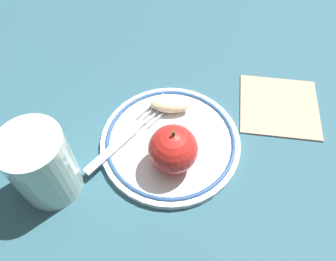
{
  "coord_description": "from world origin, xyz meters",
  "views": [
    {
      "loc": [
        -0.09,
        0.25,
        0.4
      ],
      "look_at": [
        0.0,
        0.02,
        0.03
      ],
      "focal_mm": 35.0,
      "sensor_mm": 36.0,
      "label": 1
    }
  ],
  "objects_px": {
    "apple_red_whole": "(173,149)",
    "apple_slice_front": "(170,105)",
    "fork": "(128,135)",
    "napkin_folded": "(279,106)",
    "plate": "(168,141)",
    "drinking_glass": "(42,165)"
  },
  "relations": [
    {
      "from": "apple_slice_front",
      "to": "drinking_glass",
      "type": "xyz_separation_m",
      "value": [
        0.1,
        0.17,
        0.03
      ]
    },
    {
      "from": "plate",
      "to": "fork",
      "type": "relative_size",
      "value": 1.2
    },
    {
      "from": "apple_red_whole",
      "to": "fork",
      "type": "distance_m",
      "value": 0.08
    },
    {
      "from": "napkin_folded",
      "to": "drinking_glass",
      "type": "bearing_deg",
      "value": 43.35
    },
    {
      "from": "plate",
      "to": "drinking_glass",
      "type": "relative_size",
      "value": 1.89
    },
    {
      "from": "apple_red_whole",
      "to": "apple_slice_front",
      "type": "bearing_deg",
      "value": -66.6
    },
    {
      "from": "plate",
      "to": "fork",
      "type": "bearing_deg",
      "value": 15.84
    },
    {
      "from": "fork",
      "to": "napkin_folded",
      "type": "height_order",
      "value": "fork"
    },
    {
      "from": "apple_red_whole",
      "to": "apple_slice_front",
      "type": "distance_m",
      "value": 0.09
    },
    {
      "from": "apple_red_whole",
      "to": "apple_slice_front",
      "type": "xyz_separation_m",
      "value": [
        0.04,
        -0.08,
        -0.02
      ]
    },
    {
      "from": "fork",
      "to": "napkin_folded",
      "type": "xyz_separation_m",
      "value": [
        -0.19,
        -0.14,
        -0.01
      ]
    },
    {
      "from": "apple_slice_front",
      "to": "napkin_folded",
      "type": "height_order",
      "value": "apple_slice_front"
    },
    {
      "from": "apple_red_whole",
      "to": "napkin_folded",
      "type": "bearing_deg",
      "value": -126.49
    },
    {
      "from": "fork",
      "to": "plate",
      "type": "bearing_deg",
      "value": -54.64
    },
    {
      "from": "plate",
      "to": "drinking_glass",
      "type": "height_order",
      "value": "drinking_glass"
    },
    {
      "from": "apple_slice_front",
      "to": "fork",
      "type": "xyz_separation_m",
      "value": [
        0.04,
        0.07,
        -0.01
      ]
    },
    {
      "from": "apple_slice_front",
      "to": "fork",
      "type": "distance_m",
      "value": 0.08
    },
    {
      "from": "plate",
      "to": "apple_slice_front",
      "type": "relative_size",
      "value": 3.42
    },
    {
      "from": "apple_red_whole",
      "to": "napkin_folded",
      "type": "relative_size",
      "value": 0.61
    },
    {
      "from": "plate",
      "to": "apple_slice_front",
      "type": "distance_m",
      "value": 0.06
    },
    {
      "from": "plate",
      "to": "drinking_glass",
      "type": "distance_m",
      "value": 0.17
    },
    {
      "from": "napkin_folded",
      "to": "fork",
      "type": "bearing_deg",
      "value": 36.5
    }
  ]
}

